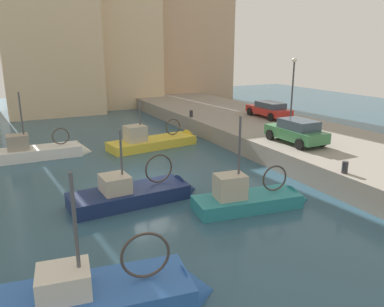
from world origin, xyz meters
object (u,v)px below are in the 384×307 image
(fishing_boat_yellow, at_px, (157,145))
(fishing_boat_navy, at_px, (138,199))
(quay_streetlamp, at_px, (293,79))
(mooring_bollard_mid, at_px, (345,167))
(parked_car_red, at_px, (269,109))
(parked_car_green, at_px, (296,131))
(fishing_boat_teal, at_px, (254,204))
(mooring_bollard_north, at_px, (191,114))
(fishing_boat_white, at_px, (44,155))

(fishing_boat_yellow, bearing_deg, fishing_boat_navy, -116.22)
(fishing_boat_yellow, bearing_deg, quay_streetlamp, -12.12)
(mooring_bollard_mid, bearing_deg, fishing_boat_yellow, 109.09)
(parked_car_red, xyz_separation_m, parked_car_green, (-3.82, -7.67, 0.07))
(quay_streetlamp, bearing_deg, parked_car_red, 91.22)
(quay_streetlamp, bearing_deg, fishing_boat_teal, -136.34)
(fishing_boat_navy, distance_m, fishing_boat_yellow, 9.80)
(fishing_boat_yellow, xyz_separation_m, mooring_bollard_north, (4.36, 3.41, 1.35))
(mooring_bollard_north, bearing_deg, parked_car_green, -80.52)
(fishing_boat_yellow, height_order, parked_car_green, fishing_boat_yellow)
(fishing_boat_white, bearing_deg, quay_streetlamp, -9.14)
(parked_car_red, bearing_deg, mooring_bollard_north, 152.03)
(parked_car_red, xyz_separation_m, quay_streetlamp, (0.06, -2.59, 2.59))
(fishing_boat_navy, height_order, fishing_boat_yellow, fishing_boat_navy)
(quay_streetlamp, bearing_deg, mooring_bollard_north, 135.46)
(parked_car_red, distance_m, quay_streetlamp, 3.66)
(fishing_boat_yellow, height_order, parked_car_red, fishing_boat_yellow)
(fishing_boat_teal, relative_size, parked_car_green, 1.42)
(parked_car_red, bearing_deg, quay_streetlamp, -88.78)
(parked_car_green, height_order, quay_streetlamp, quay_streetlamp)
(fishing_boat_navy, relative_size, parked_car_red, 1.43)
(parked_car_red, distance_m, mooring_bollard_north, 6.35)
(parked_car_red, relative_size, quay_streetlamp, 0.89)
(fishing_boat_white, bearing_deg, parked_car_red, -0.71)
(fishing_boat_navy, relative_size, fishing_boat_yellow, 0.86)
(fishing_boat_navy, xyz_separation_m, parked_car_green, (10.46, 1.56, 1.83))
(parked_car_red, xyz_separation_m, mooring_bollard_mid, (-5.59, -13.03, -0.39))
(fishing_boat_yellow, bearing_deg, mooring_bollard_north, 38.06)
(fishing_boat_yellow, xyz_separation_m, parked_car_red, (9.95, 0.44, 1.74))
(quay_streetlamp, bearing_deg, fishing_boat_navy, -155.14)
(fishing_boat_navy, xyz_separation_m, mooring_bollard_mid, (8.69, -3.80, 1.37))
(fishing_boat_yellow, height_order, quay_streetlamp, quay_streetlamp)
(quay_streetlamp, bearing_deg, fishing_boat_white, 170.86)
(parked_car_red, bearing_deg, fishing_boat_navy, -147.12)
(parked_car_red, bearing_deg, fishing_boat_yellow, -177.47)
(fishing_boat_yellow, distance_m, mooring_bollard_mid, 13.39)
(fishing_boat_white, bearing_deg, mooring_bollard_mid, -48.33)
(fishing_boat_teal, bearing_deg, quay_streetlamp, 43.66)
(fishing_boat_teal, xyz_separation_m, parked_car_red, (9.96, 12.14, 1.72))
(fishing_boat_white, xyz_separation_m, fishing_boat_navy, (3.10, -9.45, -0.02))
(quay_streetlamp, bearing_deg, mooring_bollard_mid, -118.42)
(fishing_boat_teal, xyz_separation_m, quay_streetlamp, (10.01, 9.55, 4.30))
(parked_car_red, relative_size, mooring_bollard_north, 7.84)
(fishing_boat_yellow, bearing_deg, parked_car_green, -49.70)
(fishing_boat_yellow, bearing_deg, mooring_bollard_mid, -70.91)
(fishing_boat_teal, distance_m, mooring_bollard_north, 15.78)
(fishing_boat_navy, xyz_separation_m, parked_car_red, (14.28, 9.23, 1.76))
(parked_car_red, bearing_deg, fishing_boat_teal, -129.35)
(mooring_bollard_mid, bearing_deg, fishing_boat_navy, 156.38)
(fishing_boat_white, relative_size, mooring_bollard_mid, 10.80)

